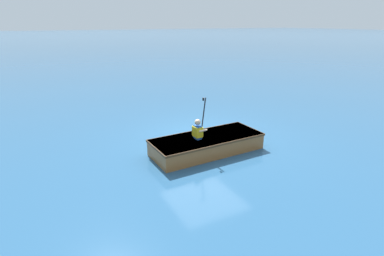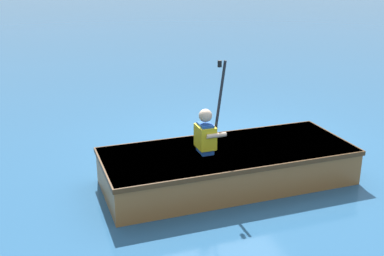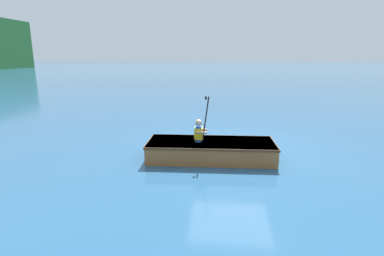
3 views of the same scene
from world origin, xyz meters
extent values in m
plane|color=#28567F|center=(0.00, 0.00, 0.00)|extent=(300.00, 300.00, 0.00)
cube|color=#935B2D|center=(-1.13, 0.59, 0.24)|extent=(1.38, 3.31, 0.48)
cube|color=#513219|center=(-1.13, 0.59, 0.45)|extent=(1.43, 3.35, 0.06)
cube|color=#513219|center=(-1.13, 0.59, 0.44)|extent=(1.14, 2.84, 0.02)
cone|color=#935B2D|center=(-1.08, -0.98, 0.26)|extent=(0.46, 0.46, 0.43)
cube|color=#935B2D|center=(-1.14, 0.83, 0.43)|extent=(1.22, 0.20, 0.03)
cube|color=#1E4CA5|center=(-1.14, 0.92, 0.68)|extent=(0.24, 0.17, 0.39)
cube|color=yellow|center=(-1.14, 0.92, 0.70)|extent=(0.30, 0.22, 0.30)
sphere|color=beige|center=(-1.14, 0.92, 0.98)|extent=(0.17, 0.17, 0.17)
cylinder|color=beige|center=(-1.29, 0.82, 0.76)|extent=(0.06, 0.26, 0.06)
cylinder|color=beige|center=(-0.99, 0.83, 0.76)|extent=(0.06, 0.26, 0.06)
cylinder|color=#232328|center=(-1.14, 0.74, 1.08)|extent=(0.04, 0.19, 1.16)
cylinder|color=black|center=(-1.14, 0.74, 1.63)|extent=(0.05, 0.05, 0.08)
camera|label=1|loc=(-8.16, 4.80, 3.65)|focal=28.00mm
camera|label=2|loc=(-6.55, 2.83, 2.84)|focal=45.00mm
camera|label=3|loc=(-8.68, 0.34, 2.66)|focal=28.00mm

